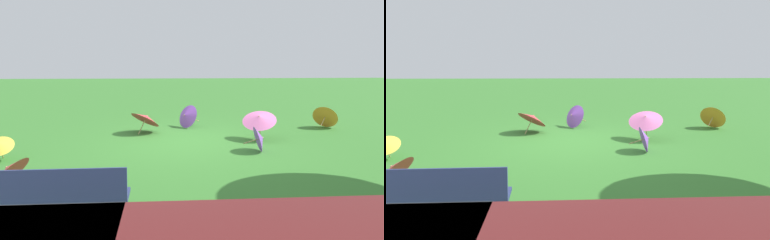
% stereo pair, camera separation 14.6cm
% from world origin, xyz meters
% --- Properties ---
extents(ground, '(40.00, 40.00, 0.00)m').
position_xyz_m(ground, '(0.00, 0.00, 0.00)').
color(ground, '#387A2D').
extents(park_bench, '(1.62, 0.54, 0.90)m').
position_xyz_m(park_bench, '(1.68, 4.72, 0.47)').
color(park_bench, navy).
rests_on(park_bench, ground).
extents(parasol_red_0, '(1.18, 1.18, 0.74)m').
position_xyz_m(parasol_red_0, '(1.12, -1.03, 0.44)').
color(parasol_red_0, tan).
rests_on(parasol_red_0, ground).
extents(parasol_purple_0, '(0.56, 0.63, 0.63)m').
position_xyz_m(parasol_purple_0, '(-1.74, 1.02, 0.32)').
color(parasol_purple_0, tan).
rests_on(parasol_purple_0, ground).
extents(parasol_orange_0, '(0.91, 0.87, 0.75)m').
position_xyz_m(parasol_orange_0, '(-4.34, -1.54, 0.38)').
color(parasol_orange_0, tan).
rests_on(parasol_orange_0, ground).
extents(parasol_pink_0, '(1.17, 1.15, 0.84)m').
position_xyz_m(parasol_pink_0, '(-1.95, -0.09, 0.58)').
color(parasol_pink_0, tan).
rests_on(parasol_pink_0, ground).
extents(parasol_purple_1, '(0.81, 0.85, 0.73)m').
position_xyz_m(parasol_purple_1, '(-0.06, -1.72, 0.37)').
color(parasol_purple_1, tan).
rests_on(parasol_purple_1, ground).
extents(parasol_red_1, '(0.77, 0.86, 0.63)m').
position_xyz_m(parasol_red_1, '(3.18, 3.09, 0.31)').
color(parasol_red_1, tan).
rests_on(parasol_red_1, ground).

